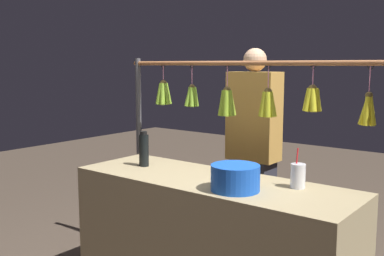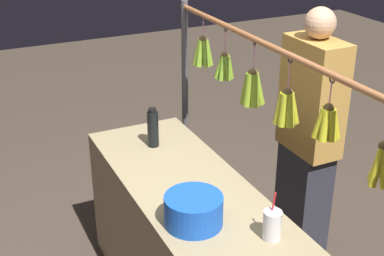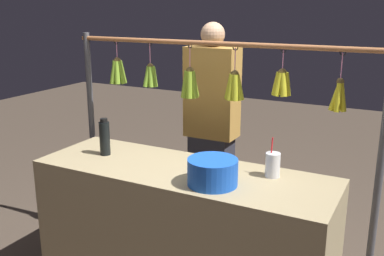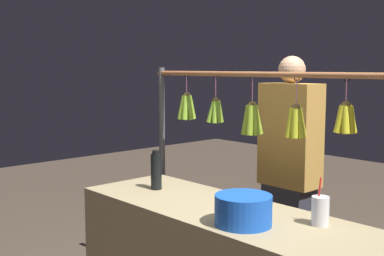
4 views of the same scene
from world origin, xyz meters
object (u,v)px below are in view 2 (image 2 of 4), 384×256
at_px(water_bottle, 153,128).
at_px(drink_cup, 272,225).
at_px(vendor_person, 308,144).
at_px(blue_bucket, 194,210).

height_order(water_bottle, drink_cup, water_bottle).
bearing_deg(vendor_person, blue_bucket, 115.45).
relative_size(water_bottle, vendor_person, 0.15).
distance_m(drink_cup, vendor_person, 1.04).
xyz_separation_m(blue_bucket, drink_cup, (-0.25, -0.26, -0.00)).
relative_size(water_bottle, blue_bucket, 0.88).
bearing_deg(vendor_person, drink_cup, 134.42).
bearing_deg(drink_cup, blue_bucket, 46.41).
distance_m(blue_bucket, vendor_person, 1.12).
xyz_separation_m(water_bottle, vendor_person, (-0.35, -0.87, -0.14)).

